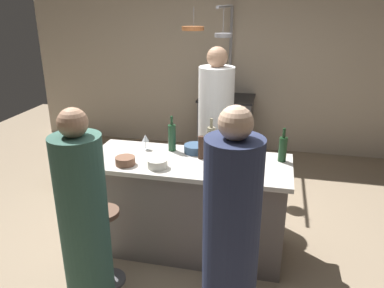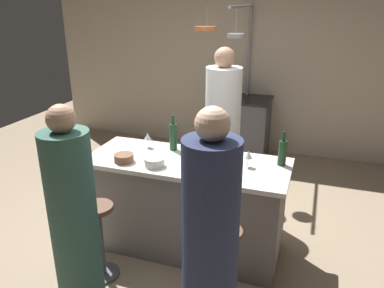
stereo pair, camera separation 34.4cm
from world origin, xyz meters
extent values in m
plane|color=gray|center=(0.00, 0.00, 0.00)|extent=(9.00, 9.00, 0.00)
cube|color=#BCAD99|center=(0.00, 2.85, 1.30)|extent=(6.40, 0.16, 2.60)
cube|color=slate|center=(0.00, 0.00, 0.43)|extent=(1.72, 0.66, 0.86)
cube|color=beige|center=(0.00, 0.00, 0.88)|extent=(1.80, 0.72, 0.04)
cube|color=#47474C|center=(0.00, 2.45, 0.43)|extent=(0.76, 0.60, 0.86)
cube|color=black|center=(0.00, 2.45, 0.88)|extent=(0.80, 0.64, 0.03)
cylinder|color=white|center=(0.09, 0.89, 0.79)|extent=(0.38, 0.38, 1.58)
sphere|color=tan|center=(0.09, 0.89, 1.68)|extent=(0.22, 0.22, 0.22)
cylinder|color=#4C4C51|center=(0.51, -0.62, 0.33)|extent=(0.06, 0.06, 0.62)
cylinder|color=brown|center=(0.51, -0.62, 0.66)|extent=(0.26, 0.26, 0.04)
cylinder|color=#262D4C|center=(0.51, -0.98, 0.74)|extent=(0.36, 0.36, 1.49)
sphere|color=#D8AD8C|center=(0.51, -0.98, 1.58)|extent=(0.20, 0.20, 0.20)
cylinder|color=#4C4C51|center=(-0.54, -0.62, 0.01)|extent=(0.28, 0.28, 0.02)
cylinder|color=#4C4C51|center=(-0.54, -0.62, 0.33)|extent=(0.06, 0.06, 0.62)
cylinder|color=brown|center=(-0.54, -0.62, 0.66)|extent=(0.26, 0.26, 0.04)
cylinder|color=#33594C|center=(-0.51, -0.97, 0.71)|extent=(0.34, 0.34, 1.42)
sphere|color=tan|center=(-0.51, -0.97, 1.51)|extent=(0.19, 0.19, 0.19)
cylinder|color=gray|center=(0.00, 2.70, 1.07)|extent=(0.04, 0.04, 2.15)
cylinder|color=gray|center=(0.00, 2.05, 2.15)|extent=(0.04, 1.30, 0.04)
cylinder|color=#B26638|center=(-0.30, 1.51, 1.92)|extent=(0.26, 0.26, 0.04)
cylinder|color=gray|center=(-0.30, 1.55, 2.03)|extent=(0.01, 0.01, 0.23)
cylinder|color=gray|center=(0.05, 1.60, 1.84)|extent=(0.21, 0.21, 0.04)
cylinder|color=gray|center=(0.05, 1.55, 1.99)|extent=(0.01, 0.01, 0.31)
cylinder|color=brown|center=(-1.73, 0.83, 0.08)|extent=(0.24, 0.24, 0.16)
sphere|color=#2D6633|center=(-1.73, 0.83, 0.34)|extent=(0.36, 0.36, 0.36)
cylinder|color=#382319|center=(0.10, 0.07, 1.01)|extent=(0.05, 0.05, 0.21)
cylinder|color=#143319|center=(0.80, 0.17, 1.01)|extent=(0.07, 0.07, 0.22)
cylinder|color=#143319|center=(0.80, 0.17, 1.16)|extent=(0.03, 0.03, 0.08)
cylinder|color=black|center=(0.38, -0.12, 1.01)|extent=(0.07, 0.07, 0.22)
cylinder|color=black|center=(0.38, -0.12, 1.16)|extent=(0.03, 0.03, 0.08)
cylinder|color=gray|center=(0.16, 0.23, 1.02)|extent=(0.07, 0.07, 0.24)
cylinder|color=gray|center=(0.16, 0.23, 1.19)|extent=(0.03, 0.03, 0.08)
cylinder|color=#193D23|center=(-0.20, 0.20, 1.02)|extent=(0.07, 0.07, 0.25)
cylinder|color=#193D23|center=(-0.20, 0.20, 1.19)|extent=(0.03, 0.03, 0.08)
cylinder|color=silver|center=(0.54, 0.03, 0.90)|extent=(0.06, 0.06, 0.01)
cylinder|color=silver|center=(0.54, 0.03, 0.94)|extent=(0.01, 0.01, 0.07)
cone|color=silver|center=(0.54, 0.03, 1.01)|extent=(0.07, 0.07, 0.06)
cylinder|color=silver|center=(0.27, -0.03, 0.90)|extent=(0.06, 0.06, 0.01)
cylinder|color=silver|center=(0.27, -0.03, 0.94)|extent=(0.01, 0.01, 0.07)
cone|color=silver|center=(0.27, -0.03, 1.01)|extent=(0.07, 0.07, 0.06)
cylinder|color=silver|center=(-0.45, 0.18, 0.90)|extent=(0.06, 0.06, 0.01)
cylinder|color=silver|center=(-0.45, 0.18, 0.94)|extent=(0.01, 0.01, 0.07)
cone|color=silver|center=(-0.45, 0.18, 1.01)|extent=(0.07, 0.07, 0.06)
cylinder|color=silver|center=(-0.22, -0.20, 0.94)|extent=(0.17, 0.17, 0.07)
cylinder|color=brown|center=(-0.50, -0.21, 0.93)|extent=(0.17, 0.17, 0.07)
cylinder|color=#334C6B|center=(0.02, 0.20, 0.94)|extent=(0.20, 0.20, 0.07)
camera|label=1|loc=(0.72, -3.00, 2.22)|focal=35.60mm
camera|label=2|loc=(1.05, -2.90, 2.22)|focal=35.60mm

